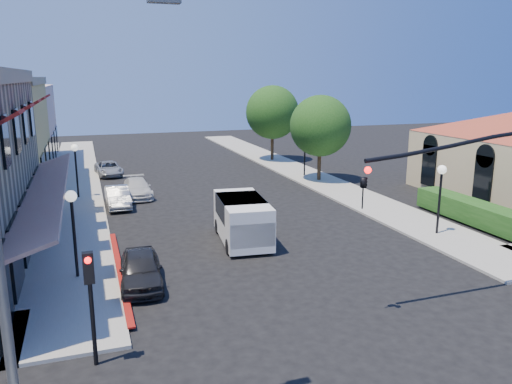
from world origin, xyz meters
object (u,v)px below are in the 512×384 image
object	(u,v)px
lamppost_right_near	(441,182)
lamppost_right_far	(305,142)
street_tree_a	(320,126)
street_tree_b	(272,112)
signal_mast_arm	(507,185)
parked_car_b	(118,197)
white_van	(242,217)
parked_car_a	(141,269)
lamppost_left_near	(72,212)
lamppost_left_far	(75,157)
parked_car_d	(109,169)
secondary_signal	(90,288)
cobra_streetlight	(15,218)
parked_car_c	(137,188)

from	to	relation	value
lamppost_right_near	lamppost_right_far	world-z (taller)	same
street_tree_a	street_tree_b	distance (m)	10.01
signal_mast_arm	parked_car_b	distance (m)	21.54
white_van	parked_car_a	bearing A→B (deg)	-144.99
street_tree_a	white_van	distance (m)	15.62
lamppost_left_near	lamppost_right_near	world-z (taller)	same
lamppost_right_near	parked_car_a	distance (m)	14.91
lamppost_left_far	white_van	size ratio (longest dim) A/B	0.72
street_tree_b	parked_car_b	xyz separation A→B (m)	(-15.00, -13.00, -3.92)
signal_mast_arm	parked_car_d	distance (m)	30.74
lamppost_left_near	parked_car_a	distance (m)	3.41
street_tree_a	parked_car_b	size ratio (longest dim) A/B	1.71
secondary_signal	lamppost_left_near	size ratio (longest dim) A/B	0.93
signal_mast_arm	lamppost_right_near	bearing A→B (deg)	67.88
street_tree_b	signal_mast_arm	distance (m)	30.65
street_tree_b	white_van	size ratio (longest dim) A/B	1.42
lamppost_right_far	signal_mast_arm	bearing A→B (deg)	-96.70
street_tree_a	lamppost_left_near	bearing A→B (deg)	-141.02
cobra_streetlight	parked_car_d	world-z (taller)	cobra_streetlight
street_tree_b	secondary_signal	size ratio (longest dim) A/B	2.11
street_tree_a	lamppost_left_far	xyz separation A→B (m)	(-17.30, 0.00, -1.46)
secondary_signal	street_tree_a	bearing A→B (deg)	50.79
parked_car_a	parked_car_c	xyz separation A→B (m)	(1.40, 14.69, -0.06)
parked_car_b	parked_car_c	xyz separation A→B (m)	(1.40, 2.27, -0.03)
lamppost_left_near	parked_car_c	distance (m)	13.94
lamppost_left_far	parked_car_a	xyz separation A→B (m)	(2.30, -15.43, -2.08)
lamppost_left_far	parked_car_b	world-z (taller)	lamppost_left_far
parked_car_b	white_van	bearing A→B (deg)	-60.83
secondary_signal	lamppost_right_near	bearing A→B (deg)	21.78
lamppost_right_far	cobra_streetlight	bearing A→B (deg)	-124.17
street_tree_a	signal_mast_arm	distance (m)	20.71
parked_car_a	parked_car_d	world-z (taller)	parked_car_a
street_tree_a	parked_car_c	xyz separation A→B (m)	(-13.60, -0.73, -3.60)
street_tree_b	secondary_signal	world-z (taller)	street_tree_b
lamppost_left_far	cobra_streetlight	bearing A→B (deg)	-91.55
white_van	parked_car_d	xyz separation A→B (m)	(-5.19, 19.34, -0.66)
cobra_streetlight	lamppost_left_near	distance (m)	10.34
lamppost_left_far	parked_car_b	distance (m)	4.33
secondary_signal	lamppost_right_far	xyz separation A→B (m)	(16.50, 22.59, 0.42)
lamppost_left_near	white_van	bearing A→B (deg)	16.45
lamppost_left_near	lamppost_left_far	xyz separation A→B (m)	(0.00, 14.00, 0.00)
cobra_streetlight	parked_car_a	xyz separation A→B (m)	(2.95, 8.57, -4.62)
signal_mast_arm	street_tree_b	bearing A→B (deg)	84.49
cobra_streetlight	lamppost_left_far	size ratio (longest dim) A/B	2.61
signal_mast_arm	parked_car_b	xyz separation A→B (m)	(-12.06, 17.50, -3.46)
cobra_streetlight	parked_car_c	distance (m)	24.13
street_tree_a	lamppost_right_far	xyz separation A→B (m)	(-0.30, 2.00, -1.46)
lamppost_left_near	white_van	size ratio (longest dim) A/B	0.72
white_van	parked_car_b	world-z (taller)	white_van
signal_mast_arm	cobra_streetlight	distance (m)	15.45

